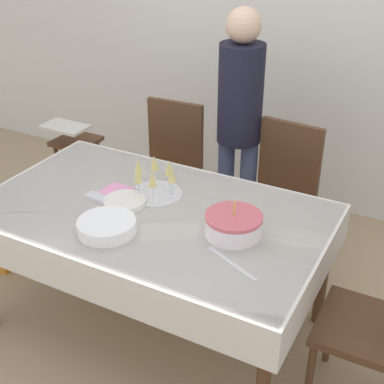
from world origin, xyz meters
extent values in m
plane|color=tan|center=(0.00, 0.00, 0.00)|extent=(12.00, 12.00, 0.00)
cube|color=silver|center=(0.00, 1.77, 1.35)|extent=(8.00, 0.05, 2.70)
cube|color=silver|center=(0.00, 0.00, 0.74)|extent=(1.74, 1.02, 0.03)
cube|color=silver|center=(0.00, 0.00, 0.65)|extent=(1.77, 1.05, 0.21)
cylinder|color=#51331E|center=(-0.81, 0.45, 0.36)|extent=(0.06, 0.06, 0.73)
cylinder|color=#51331E|center=(0.81, 0.45, 0.36)|extent=(0.06, 0.06, 0.73)
cube|color=#51331E|center=(-0.39, 0.76, 0.45)|extent=(0.44, 0.44, 0.04)
cube|color=#51331E|center=(-0.40, 0.95, 0.72)|extent=(0.40, 0.06, 0.50)
cylinder|color=#51331E|center=(-0.20, 0.59, 0.21)|extent=(0.04, 0.04, 0.43)
cylinder|color=#51331E|center=(-0.56, 0.57, 0.21)|extent=(0.04, 0.04, 0.43)
cylinder|color=#51331E|center=(-0.22, 0.95, 0.21)|extent=(0.04, 0.04, 0.43)
cylinder|color=#51331E|center=(-0.58, 0.93, 0.21)|extent=(0.04, 0.04, 0.43)
cube|color=#51331E|center=(0.39, 0.76, 0.45)|extent=(0.46, 0.46, 0.04)
cube|color=#51331E|center=(0.41, 0.95, 0.72)|extent=(0.40, 0.07, 0.50)
cylinder|color=#51331E|center=(0.55, 0.57, 0.21)|extent=(0.04, 0.04, 0.43)
cylinder|color=#51331E|center=(0.20, 0.60, 0.21)|extent=(0.04, 0.04, 0.43)
cylinder|color=#51331E|center=(0.59, 0.92, 0.21)|extent=(0.04, 0.04, 0.43)
cylinder|color=#51331E|center=(0.23, 0.96, 0.21)|extent=(0.04, 0.04, 0.43)
cube|color=#51331E|center=(1.12, 0.00, 0.45)|extent=(0.42, 0.42, 0.04)
cylinder|color=#51331E|center=(0.94, -0.18, 0.21)|extent=(0.04, 0.04, 0.43)
cylinder|color=#51331E|center=(0.94, 0.18, 0.21)|extent=(0.04, 0.04, 0.43)
cylinder|color=white|center=(0.46, -0.01, 0.80)|extent=(0.26, 0.26, 0.09)
cylinder|color=#D15B66|center=(0.46, -0.01, 0.85)|extent=(0.27, 0.27, 0.02)
cylinder|color=yellow|center=(0.46, -0.01, 0.89)|extent=(0.01, 0.01, 0.06)
sphere|color=#F9CC4C|center=(0.46, -0.01, 0.93)|extent=(0.01, 0.01, 0.01)
cylinder|color=silver|center=(-0.07, 0.15, 0.76)|extent=(0.29, 0.29, 0.01)
cylinder|color=silver|center=(0.03, 0.16, 0.76)|extent=(0.05, 0.05, 0.00)
cylinder|color=silver|center=(0.03, 0.16, 0.81)|extent=(0.01, 0.01, 0.08)
cone|color=#E0CC72|center=(0.03, 0.16, 0.89)|extent=(0.04, 0.04, 0.08)
cylinder|color=silver|center=(-0.02, 0.22, 0.76)|extent=(0.05, 0.05, 0.00)
cylinder|color=silver|center=(-0.02, 0.22, 0.81)|extent=(0.01, 0.01, 0.08)
cone|color=#E0CC72|center=(-0.02, 0.22, 0.89)|extent=(0.04, 0.04, 0.08)
cylinder|color=silver|center=(-0.12, 0.24, 0.76)|extent=(0.05, 0.05, 0.00)
cylinder|color=silver|center=(-0.12, 0.24, 0.81)|extent=(0.01, 0.01, 0.08)
cone|color=#E0CC72|center=(-0.12, 0.24, 0.89)|extent=(0.04, 0.04, 0.08)
cylinder|color=silver|center=(-0.17, 0.15, 0.76)|extent=(0.05, 0.05, 0.00)
cylinder|color=silver|center=(-0.17, 0.15, 0.81)|extent=(0.01, 0.01, 0.08)
cone|color=#E0CC72|center=(-0.17, 0.15, 0.89)|extent=(0.04, 0.04, 0.08)
cylinder|color=silver|center=(-0.12, 0.07, 0.76)|extent=(0.05, 0.05, 0.00)
cylinder|color=silver|center=(-0.12, 0.07, 0.81)|extent=(0.01, 0.01, 0.08)
cone|color=#E0CC72|center=(-0.12, 0.07, 0.89)|extent=(0.04, 0.04, 0.08)
cylinder|color=silver|center=(-0.03, 0.07, 0.76)|extent=(0.05, 0.05, 0.00)
cylinder|color=silver|center=(-0.03, 0.07, 0.81)|extent=(0.01, 0.01, 0.08)
cone|color=#E0CC72|center=(-0.03, 0.07, 0.89)|extent=(0.04, 0.04, 0.08)
cylinder|color=white|center=(-0.08, -0.27, 0.76)|extent=(0.28, 0.28, 0.01)
cylinder|color=white|center=(-0.08, -0.27, 0.77)|extent=(0.28, 0.28, 0.01)
cylinder|color=white|center=(-0.08, -0.27, 0.77)|extent=(0.28, 0.28, 0.01)
cylinder|color=white|center=(-0.08, -0.27, 0.78)|extent=(0.28, 0.28, 0.01)
cylinder|color=white|center=(-0.08, -0.27, 0.79)|extent=(0.28, 0.28, 0.01)
cylinder|color=white|center=(-0.08, -0.27, 0.80)|extent=(0.28, 0.28, 0.01)
cylinder|color=white|center=(-0.08, -0.27, 0.80)|extent=(0.28, 0.28, 0.01)
cylinder|color=white|center=(-0.08, -0.27, 0.81)|extent=(0.28, 0.28, 0.01)
cylinder|color=white|center=(-0.08, -0.27, 0.82)|extent=(0.28, 0.28, 0.01)
cylinder|color=silver|center=(-0.15, -0.02, 0.76)|extent=(0.22, 0.22, 0.01)
cylinder|color=silver|center=(-0.15, -0.02, 0.77)|extent=(0.22, 0.22, 0.01)
cylinder|color=silver|center=(-0.15, -0.02, 0.77)|extent=(0.22, 0.22, 0.01)
cylinder|color=silver|center=(-0.15, -0.02, 0.78)|extent=(0.22, 0.22, 0.01)
cube|color=silver|center=(0.55, -0.23, 0.76)|extent=(0.28, 0.14, 0.00)
cube|color=silver|center=(-0.29, -0.05, 0.77)|extent=(0.18, 0.08, 0.02)
cube|color=pink|center=(-0.26, 0.06, 0.76)|extent=(0.15, 0.15, 0.01)
cylinder|color=#3F4C72|center=(-0.02, 0.97, 0.39)|extent=(0.11, 0.11, 0.78)
cylinder|color=#3F4C72|center=(0.14, 0.97, 0.39)|extent=(0.11, 0.11, 0.78)
cylinder|color=black|center=(0.06, 0.97, 1.09)|extent=(0.28, 0.28, 0.62)
sphere|color=#D8B293|center=(0.06, 0.97, 1.50)|extent=(0.21, 0.21, 0.21)
cube|color=#51331E|center=(-1.21, 0.87, 0.55)|extent=(0.30, 0.30, 0.03)
cube|color=silver|center=(-1.21, 0.77, 0.70)|extent=(0.33, 0.20, 0.02)
cylinder|color=#51331E|center=(-1.32, 0.76, 0.27)|extent=(0.03, 0.03, 0.54)
cylinder|color=#51331E|center=(-1.10, 0.76, 0.27)|extent=(0.03, 0.03, 0.54)
cylinder|color=#51331E|center=(-1.32, 0.98, 0.27)|extent=(0.03, 0.03, 0.54)
cylinder|color=#51331E|center=(-1.10, 0.98, 0.27)|extent=(0.03, 0.03, 0.54)
camera|label=1|loc=(1.28, -1.96, 2.15)|focal=50.00mm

